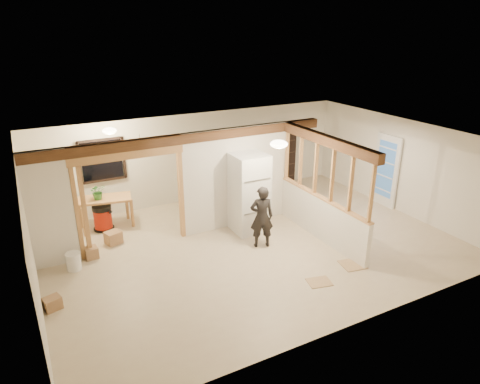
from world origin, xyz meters
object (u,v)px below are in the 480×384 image
refrigerator (249,193)px  work_table (106,213)px  shop_vac (103,217)px  bookshelf (281,160)px  woman (262,217)px

refrigerator → work_table: (-3.07, 1.77, -0.57)m
shop_vac → bookshelf: (5.59, 0.61, 0.52)m
work_table → bookshelf: bookshelf is taller
work_table → shop_vac: 0.16m
bookshelf → woman: bearing=-129.1°
woman → bookshelf: (2.57, 3.16, 0.12)m
bookshelf → work_table: bearing=-174.6°
shop_vac → bookshelf: bookshelf is taller
woman → work_table: bearing=-23.3°
woman → bookshelf: size_ratio=0.86×
refrigerator → bookshelf: 3.33m
bookshelf → refrigerator: bearing=-136.5°
woman → bookshelf: 4.07m
woman → shop_vac: (-3.03, 2.55, -0.40)m
refrigerator → bookshelf: refrigerator is taller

